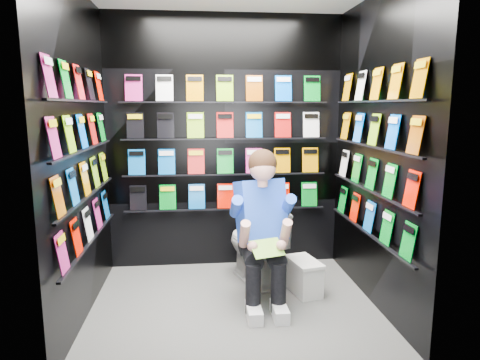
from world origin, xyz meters
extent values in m
plane|color=#555553|center=(0.00, 0.00, 0.00)|extent=(2.40, 2.40, 0.00)
cube|color=black|center=(0.00, 1.00, 1.30)|extent=(2.40, 0.04, 2.60)
cube|color=black|center=(0.00, -1.00, 1.30)|extent=(2.40, 0.04, 2.60)
cube|color=black|center=(-1.20, 0.00, 1.30)|extent=(0.04, 2.00, 2.60)
cube|color=black|center=(1.20, 0.00, 1.30)|extent=(0.04, 2.00, 2.60)
imported|color=white|center=(0.24, 0.49, 0.37)|extent=(0.62, 0.84, 0.73)
cube|color=white|center=(0.66, 0.19, 0.14)|extent=(0.28, 0.41, 0.28)
cube|color=white|center=(0.66, 0.19, 0.29)|extent=(0.31, 0.43, 0.03)
cube|color=green|center=(0.24, -0.24, 0.58)|extent=(0.29, 0.22, 0.11)
camera|label=1|loc=(-0.29, -3.42, 1.68)|focal=32.00mm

